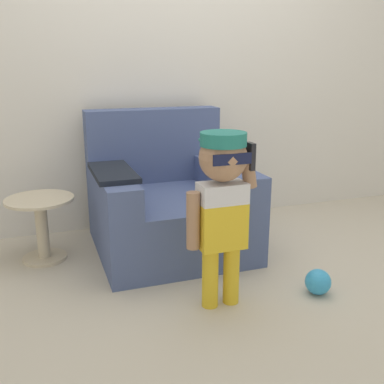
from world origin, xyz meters
The scene contains 6 objects.
ground_plane centered at (0.00, 0.00, 0.00)m, with size 10.00×10.00×0.00m, color #BCB29E.
wall_back centered at (0.00, 0.80, 1.30)m, with size 10.00×0.05×2.60m.
armchair centered at (-0.21, 0.27, 0.31)m, with size 0.97×0.97×0.90m.
person_child centered at (-0.17, -0.57, 0.59)m, with size 0.36×0.27×0.89m.
side_table centered at (-1.01, 0.31, 0.25)m, with size 0.42×0.42×0.41m.
toy_ball centered at (0.36, -0.65, 0.07)m, with size 0.14×0.14×0.14m.
Camera 1 is at (-1.00, -2.48, 1.19)m, focal length 42.00 mm.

